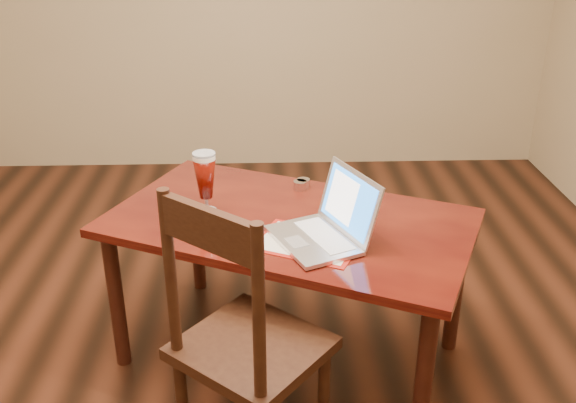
{
  "coord_description": "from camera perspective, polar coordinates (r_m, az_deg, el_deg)",
  "views": [
    {
      "loc": [
        0.15,
        -2.26,
        1.87
      ],
      "look_at": [
        0.23,
        0.03,
        0.8
      ],
      "focal_mm": 40.0,
      "sensor_mm": 36.0,
      "label": 1
    }
  ],
  "objects": [
    {
      "name": "dining_table",
      "position": [
        2.68,
        0.03,
        -2.96
      ],
      "size": [
        1.69,
        1.37,
        0.96
      ],
      "rotation": [
        0.0,
        0.0,
        -0.43
      ],
      "color": "#52140A",
      "rests_on": "ground"
    },
    {
      "name": "dining_chair",
      "position": [
        2.24,
        -3.89,
        -12.59
      ],
      "size": [
        0.64,
        0.63,
        1.09
      ],
      "rotation": [
        0.0,
        0.0,
        -0.69
      ],
      "color": "#321A0E",
      "rests_on": "ground"
    },
    {
      "name": "ground",
      "position": [
        2.94,
        -4.52,
        -14.71
      ],
      "size": [
        5.0,
        5.0,
        0.0
      ],
      "primitive_type": "plane",
      "color": "black",
      "rests_on": "ground"
    }
  ]
}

